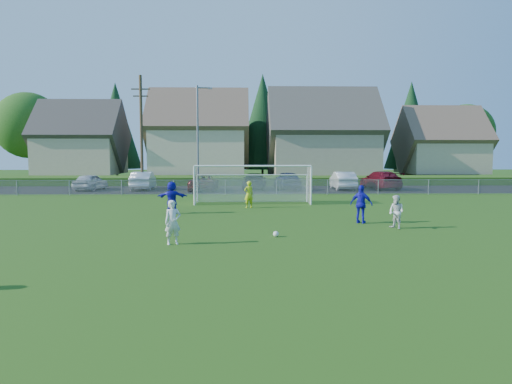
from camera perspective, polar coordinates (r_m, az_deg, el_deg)
ground at (r=13.77m, az=0.94°, el=-8.61°), size 160.00×160.00×0.00m
asphalt_lot at (r=41.01m, az=-0.76°, el=0.33°), size 60.00×60.00×0.00m
grass_embankment at (r=48.47m, az=-0.89°, el=1.48°), size 70.00×6.00×0.80m
soccer_ball at (r=17.66m, az=2.50°, el=-5.27°), size 0.22×0.22×0.22m
player_white_a at (r=16.35m, az=-10.36°, el=-3.75°), size 0.67×0.56×1.57m
player_white_b at (r=20.34m, az=17.14°, el=-2.40°), size 0.82×0.88×1.44m
player_blue_a at (r=21.52m, az=13.03°, el=-1.50°), size 1.11×0.90×1.76m
player_blue_b at (r=24.80m, az=-10.47°, el=-0.67°), size 1.61×0.52×1.73m
goalkeeper at (r=27.00m, az=-0.91°, el=-0.30°), size 0.69×0.59×1.59m
car_a at (r=42.74m, az=-19.98°, el=1.18°), size 2.20×4.42×1.45m
car_b at (r=42.05m, az=-13.91°, el=1.39°), size 2.01×4.99×1.61m
car_c at (r=39.92m, az=-6.54°, el=1.15°), size 2.38×4.99×1.37m
car_d at (r=41.09m, az=-0.19°, el=1.35°), size 2.40×5.19×1.47m
car_e at (r=40.89m, az=3.93°, el=1.45°), size 2.34×4.96×1.64m
car_f at (r=41.75m, az=10.80°, el=1.41°), size 1.79×4.89×1.60m
car_g at (r=43.00m, az=15.32°, el=1.45°), size 2.80×5.82×1.63m
soccer_goal at (r=29.48m, az=-0.44°, el=1.74°), size 7.42×1.90×2.50m
chainlink_fence at (r=35.48m, az=-0.63°, el=0.64°), size 52.06×0.06×1.20m
streetlight at (r=39.61m, az=-7.23°, el=7.13°), size 1.38×0.18×9.00m
utility_pole at (r=41.40m, az=-14.13°, el=7.34°), size 1.60×0.26×10.00m
houses_row at (r=56.06m, az=1.05°, el=9.01°), size 53.90×11.45×13.27m
tree_row at (r=62.25m, az=-0.09°, el=8.20°), size 65.98×12.36×13.80m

